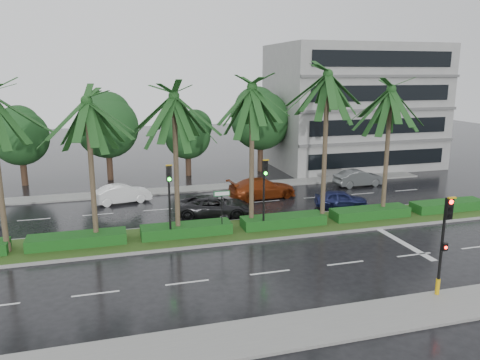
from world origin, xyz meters
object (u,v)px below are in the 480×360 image
object	(u,v)px
car_white	(122,194)
car_blue	(341,199)
street_sign	(222,201)
car_red	(262,188)
signal_near	(444,242)
signal_median_left	(169,191)
car_darkgrey	(215,206)
car_grey	(359,178)

from	to	relation	value
car_white	car_blue	distance (m)	15.79
street_sign	car_red	distance (m)	9.16
signal_near	street_sign	distance (m)	12.11
car_white	car_red	size ratio (longest dim) A/B	0.79
signal_median_left	car_darkgrey	xyz separation A→B (m)	(3.50, 4.16, -2.31)
car_white	car_darkgrey	world-z (taller)	car_darkgrey
street_sign	car_blue	size ratio (longest dim) A/B	0.71
car_blue	car_grey	xyz separation A→B (m)	(4.50, 5.36, 0.06)
street_sign	car_blue	bearing A→B (deg)	20.33
signal_median_left	car_red	world-z (taller)	signal_median_left
signal_near	car_blue	world-z (taller)	signal_near
car_darkgrey	car_red	size ratio (longest dim) A/B	0.95
signal_near	car_darkgrey	bearing A→B (deg)	115.14
car_red	car_blue	world-z (taller)	car_red
signal_near	signal_median_left	distance (m)	13.93
signal_near	car_blue	xyz separation A→B (m)	(2.50, 13.39, -1.88)
signal_median_left	car_white	world-z (taller)	signal_median_left
signal_median_left	car_grey	size ratio (longest dim) A/B	1.05
signal_near	car_grey	distance (m)	20.10
street_sign	car_darkgrey	world-z (taller)	street_sign
signal_near	signal_median_left	world-z (taller)	signal_median_left
street_sign	car_darkgrey	bearing A→B (deg)	82.84
car_red	car_darkgrey	bearing A→B (deg)	122.24
car_white	car_red	xyz separation A→B (m)	(10.29, -1.50, 0.08)
car_red	car_grey	size ratio (longest dim) A/B	1.26
signal_near	street_sign	xyz separation A→B (m)	(-7.00, 9.87, -0.38)
car_red	car_grey	distance (m)	9.10
signal_median_left	car_grey	xyz separation A→B (m)	(17.00, 9.07, -2.31)
car_blue	signal_near	bearing A→B (deg)	-172.35
signal_median_left	car_darkgrey	distance (m)	5.91
street_sign	car_red	bearing A→B (deg)	56.48
car_darkgrey	car_blue	distance (m)	9.01
signal_median_left	signal_near	bearing A→B (deg)	-44.09
car_grey	street_sign	bearing A→B (deg)	120.63
car_white	car_blue	size ratio (longest dim) A/B	1.13
signal_median_left	street_sign	xyz separation A→B (m)	(3.00, 0.18, -0.87)
car_white	car_grey	size ratio (longest dim) A/B	0.99
car_blue	car_grey	bearing A→B (deg)	-21.77
signal_median_left	car_red	bearing A→B (deg)	44.02
car_blue	street_sign	bearing A→B (deg)	128.56
street_sign	car_darkgrey	xyz separation A→B (m)	(0.50, 3.98, -1.43)
street_sign	car_red	world-z (taller)	street_sign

